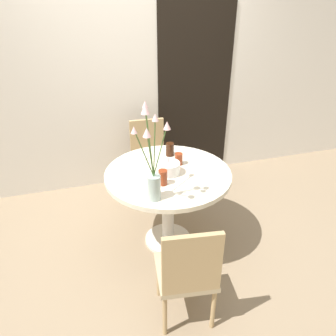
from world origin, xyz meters
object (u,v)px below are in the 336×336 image
object	(u,v)px
birthday_cake	(169,168)
flower_vase	(153,169)
drink_glass_0	(163,177)
drink_glass_2	(170,149)
chair_right_flank	(188,271)
chair_far_back	(149,156)
drink_glass_1	(179,159)
side_plate	(139,156)

from	to	relation	value
birthday_cake	flower_vase	xyz separation A→B (m)	(-0.22, -0.35, 0.22)
drink_glass_0	drink_glass_2	xyz separation A→B (m)	(0.20, 0.48, -0.00)
chair_right_flank	drink_glass_2	xyz separation A→B (m)	(0.23, 1.17, 0.33)
chair_far_back	birthday_cake	distance (m)	0.95
birthday_cake	drink_glass_0	bearing A→B (deg)	-121.96
drink_glass_1	chair_far_back	bearing A→B (deg)	97.11
drink_glass_1	drink_glass_0	bearing A→B (deg)	-128.41
drink_glass_2	birthday_cake	bearing A→B (deg)	-108.21
birthday_cake	flower_vase	bearing A→B (deg)	-122.74
flower_vase	side_plate	bearing A→B (deg)	86.54
chair_far_back	drink_glass_1	bearing A→B (deg)	-80.52
birthday_cake	chair_right_flank	bearing A→B (deg)	-97.98
flower_vase	chair_right_flank	bearing A→B (deg)	-78.00
birthday_cake	flower_vase	world-z (taller)	flower_vase
drink_glass_2	side_plate	bearing A→B (deg)	169.63
side_plate	drink_glass_1	xyz separation A→B (m)	(0.31, -0.25, 0.05)
chair_right_flank	side_plate	bearing A→B (deg)	-79.39
chair_far_back	chair_right_flank	xyz separation A→B (m)	(-0.15, -1.74, 0.00)
drink_glass_0	drink_glass_2	size ratio (longest dim) A/B	1.02
chair_far_back	birthday_cake	xyz separation A→B (m)	(-0.04, -0.90, 0.32)
drink_glass_2	chair_right_flank	bearing A→B (deg)	-100.91
chair_right_flank	flower_vase	distance (m)	0.74
chair_far_back	drink_glass_2	world-z (taller)	drink_glass_2
chair_far_back	drink_glass_1	xyz separation A→B (m)	(0.10, -0.76, 0.32)
drink_glass_2	drink_glass_1	bearing A→B (deg)	-83.00
side_plate	drink_glass_0	world-z (taller)	drink_glass_0
chair_right_flank	flower_vase	xyz separation A→B (m)	(-0.11, 0.50, 0.54)
chair_right_flank	birthday_cake	size ratio (longest dim) A/B	4.63
chair_far_back	birthday_cake	world-z (taller)	birthday_cake
chair_far_back	side_plate	world-z (taller)	chair_far_back
birthday_cake	drink_glass_0	distance (m)	0.18
chair_far_back	drink_glass_1	distance (m)	0.83
drink_glass_0	side_plate	bearing A→B (deg)	98.88
chair_far_back	drink_glass_1	size ratio (longest dim) A/B	8.34
side_plate	flower_vase	bearing A→B (deg)	-93.46
chair_far_back	side_plate	xyz separation A→B (m)	(-0.22, -0.52, 0.27)
drink_glass_1	drink_glass_2	xyz separation A→B (m)	(-0.02, 0.19, 0.01)
chair_far_back	drink_glass_0	world-z (taller)	drink_glass_0
flower_vase	side_plate	distance (m)	0.77
drink_glass_0	flower_vase	bearing A→B (deg)	-123.35
chair_right_flank	drink_glass_2	distance (m)	1.24
chair_right_flank	flower_vase	size ratio (longest dim) A/B	1.17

